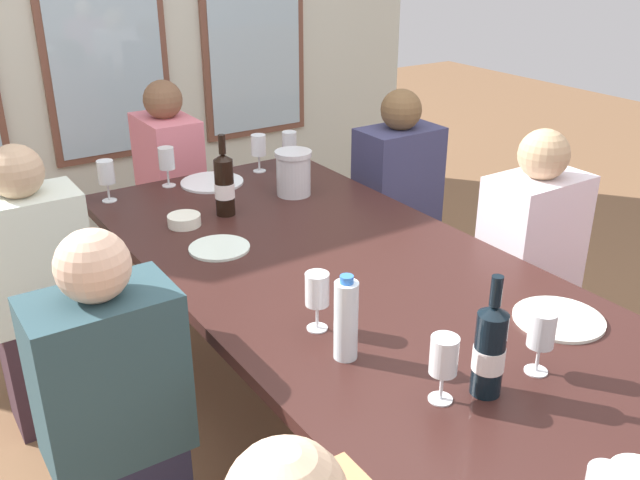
% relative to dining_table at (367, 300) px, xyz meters
% --- Properties ---
extents(ground_plane, '(12.00, 12.00, 0.00)m').
position_rel_dining_table_xyz_m(ground_plane, '(0.00, 0.00, -0.68)').
color(ground_plane, brown).
extents(dining_table, '(1.09, 2.61, 0.74)m').
position_rel_dining_table_xyz_m(dining_table, '(0.00, 0.00, 0.00)').
color(dining_table, '#361B18').
rests_on(dining_table, ground).
extents(white_plate_0, '(0.28, 0.28, 0.01)m').
position_rel_dining_table_xyz_m(white_plate_0, '(0.00, 1.14, 0.06)').
color(white_plate_0, white).
rests_on(white_plate_0, dining_table).
extents(white_plate_1, '(0.22, 0.22, 0.01)m').
position_rel_dining_table_xyz_m(white_plate_1, '(-0.28, 0.50, 0.06)').
color(white_plate_1, white).
rests_on(white_plate_1, dining_table).
extents(white_plate_2, '(0.26, 0.26, 0.01)m').
position_rel_dining_table_xyz_m(white_plate_2, '(0.32, -0.48, 0.06)').
color(white_plate_2, white).
rests_on(white_plate_2, dining_table).
extents(metal_pitcher, '(0.16, 0.16, 0.19)m').
position_rel_dining_table_xyz_m(metal_pitcher, '(0.23, 0.83, 0.16)').
color(metal_pitcher, silver).
rests_on(metal_pitcher, dining_table).
extents(wine_bottle_0, '(0.08, 0.08, 0.32)m').
position_rel_dining_table_xyz_m(wine_bottle_0, '(-0.11, 0.78, 0.18)').
color(wine_bottle_0, black).
rests_on(wine_bottle_0, dining_table).
extents(wine_bottle_1, '(0.08, 0.08, 0.32)m').
position_rel_dining_table_xyz_m(wine_bottle_1, '(-0.10, -0.61, 0.18)').
color(wine_bottle_1, black).
rests_on(wine_bottle_1, dining_table).
extents(tasting_bowl_0, '(0.13, 0.13, 0.04)m').
position_rel_dining_table_xyz_m(tasting_bowl_0, '(-0.29, 0.77, 0.08)').
color(tasting_bowl_0, white).
rests_on(tasting_bowl_0, dining_table).
extents(water_bottle, '(0.06, 0.06, 0.24)m').
position_rel_dining_table_xyz_m(water_bottle, '(-0.30, -0.30, 0.17)').
color(water_bottle, white).
rests_on(water_bottle, dining_table).
extents(wine_glass_0, '(0.07, 0.07, 0.17)m').
position_rel_dining_table_xyz_m(wine_glass_0, '(0.40, 1.14, 0.18)').
color(wine_glass_0, white).
rests_on(wine_glass_0, dining_table).
extents(wine_glass_1, '(0.07, 0.07, 0.17)m').
position_rel_dining_table_xyz_m(wine_glass_1, '(-0.45, 1.18, 0.18)').
color(wine_glass_1, white).
rests_on(wine_glass_1, dining_table).
extents(wine_glass_3, '(0.07, 0.07, 0.17)m').
position_rel_dining_table_xyz_m(wine_glass_3, '(0.26, 1.18, 0.18)').
color(wine_glass_3, white).
rests_on(wine_glass_3, dining_table).
extents(wine_glass_4, '(0.07, 0.07, 0.17)m').
position_rel_dining_table_xyz_m(wine_glass_4, '(-0.17, 1.22, 0.18)').
color(wine_glass_4, white).
rests_on(wine_glass_4, dining_table).
extents(wine_glass_5, '(0.07, 0.07, 0.17)m').
position_rel_dining_table_xyz_m(wine_glass_5, '(-0.21, -0.57, 0.18)').
color(wine_glass_5, white).
rests_on(wine_glass_5, dining_table).
extents(wine_glass_6, '(0.07, 0.07, 0.17)m').
position_rel_dining_table_xyz_m(wine_glass_6, '(-0.28, -0.14, 0.18)').
color(wine_glass_6, white).
rests_on(wine_glass_6, dining_table).
extents(wine_glass_7, '(0.07, 0.07, 0.17)m').
position_rel_dining_table_xyz_m(wine_glass_7, '(0.07, -0.62, 0.18)').
color(wine_glass_7, white).
rests_on(wine_glass_7, dining_table).
extents(seated_person_0, '(0.38, 0.24, 1.11)m').
position_rel_dining_table_xyz_m(seated_person_0, '(-0.83, 0.91, -0.15)').
color(seated_person_0, '#39252D').
rests_on(seated_person_0, ground).
extents(seated_person_1, '(0.38, 0.24, 1.11)m').
position_rel_dining_table_xyz_m(seated_person_1, '(0.83, 0.86, -0.15)').
color(seated_person_1, '#312B43').
rests_on(seated_person_1, ground).
extents(seated_person_2, '(0.38, 0.24, 1.11)m').
position_rel_dining_table_xyz_m(seated_person_2, '(-0.83, 0.03, -0.15)').
color(seated_person_2, '#25253C').
rests_on(seated_person_2, ground).
extents(seated_person_3, '(0.38, 0.24, 1.11)m').
position_rel_dining_table_xyz_m(seated_person_3, '(0.83, 0.04, -0.15)').
color(seated_person_3, '#342930').
rests_on(seated_person_3, ground).
extents(seated_person_6, '(0.24, 0.38, 1.11)m').
position_rel_dining_table_xyz_m(seated_person_6, '(0.00, 1.66, -0.15)').
color(seated_person_6, '#39222D').
rests_on(seated_person_6, ground).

